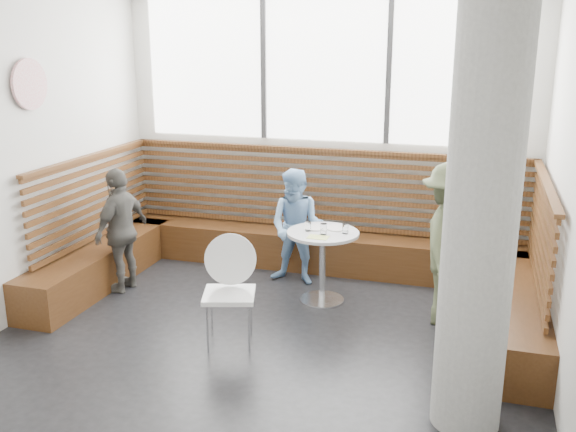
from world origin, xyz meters
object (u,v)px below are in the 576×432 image
(concrete_column, at_px, (481,213))
(cafe_chair, at_px, (232,282))
(cafe_table, at_px, (323,252))
(adult_man, at_px, (450,244))
(child_left, at_px, (121,230))
(child_back, at_px, (297,227))

(concrete_column, height_order, cafe_chair, concrete_column)
(concrete_column, bearing_deg, cafe_table, 129.61)
(concrete_column, bearing_deg, adult_man, 98.08)
(child_left, bearing_deg, concrete_column, 75.25)
(cafe_chair, bearing_deg, child_left, 135.90)
(cafe_chair, bearing_deg, child_back, 67.80)
(cafe_chair, bearing_deg, cafe_table, 47.10)
(adult_man, bearing_deg, cafe_chair, 122.67)
(child_left, bearing_deg, cafe_chair, 70.58)
(concrete_column, height_order, child_left, concrete_column)
(concrete_column, distance_m, child_left, 4.17)
(cafe_chair, xyz_separation_m, child_back, (0.15, 1.60, 0.07))
(concrete_column, bearing_deg, child_left, 157.37)
(cafe_table, xyz_separation_m, child_back, (-0.41, 0.45, 0.11))
(concrete_column, distance_m, child_back, 3.18)
(cafe_chair, relative_size, child_left, 0.72)
(child_back, bearing_deg, cafe_chair, -90.91)
(cafe_chair, relative_size, adult_man, 0.62)
(adult_man, bearing_deg, child_left, 96.93)
(adult_man, distance_m, child_left, 3.52)
(cafe_table, bearing_deg, child_back, 132.56)
(adult_man, height_order, child_back, adult_man)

